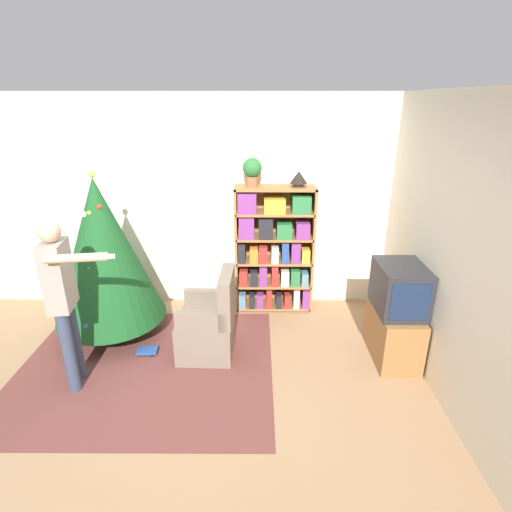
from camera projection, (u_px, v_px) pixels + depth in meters
ground_plane at (195, 400)px, 3.57m from camera, size 14.00×14.00×0.00m
wall_back at (213, 204)px, 4.94m from camera, size 8.00×0.10×2.60m
wall_right at (473, 267)px, 3.09m from camera, size 0.10×8.00×2.60m
area_rug at (147, 366)px, 4.02m from camera, size 2.53×2.13×0.01m
bookshelf at (273, 249)px, 4.90m from camera, size 0.96×0.33×1.57m
tv_stand at (393, 333)px, 4.09m from camera, size 0.40×0.73×0.55m
television at (400, 288)px, 3.90m from camera, size 0.44×0.59×0.48m
game_remote at (391, 320)px, 3.79m from camera, size 0.04×0.12×0.02m
christmas_tree at (103, 252)px, 4.24m from camera, size 1.19×1.19×1.86m
armchair at (210, 326)px, 4.13m from camera, size 0.59×0.58×0.92m
standing_person at (62, 293)px, 3.45m from camera, size 0.67×0.47×1.60m
potted_plant at (252, 170)px, 4.56m from camera, size 0.22×0.22×0.33m
table_lamp at (299, 178)px, 4.59m from camera, size 0.20×0.20×0.18m
book_pile_near_tree at (147, 351)px, 4.22m from camera, size 0.22×0.16×0.05m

